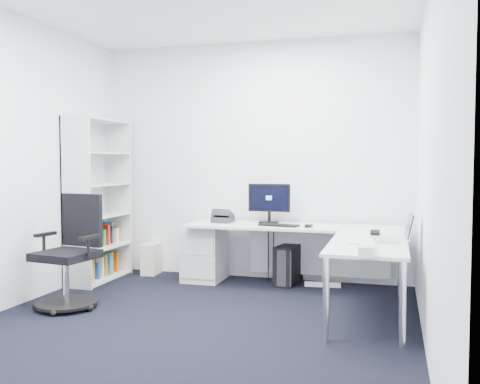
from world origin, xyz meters
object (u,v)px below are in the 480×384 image
(l_desk, at_px, (288,262))
(laptop, at_px, (383,226))
(bookshelf, at_px, (98,200))
(task_chair, at_px, (66,252))
(monitor, at_px, (269,203))

(l_desk, distance_m, laptop, 1.18)
(bookshelf, xyz_separation_m, laptop, (3.11, -0.61, -0.12))
(l_desk, bearing_deg, task_chair, -150.01)
(monitor, bearing_deg, l_desk, -59.24)
(bookshelf, xyz_separation_m, task_chair, (0.33, -1.12, -0.39))
(l_desk, bearing_deg, bookshelf, 178.68)
(monitor, height_order, laptop, monitor)
(l_desk, distance_m, task_chair, 2.14)
(monitor, bearing_deg, laptop, -41.87)
(task_chair, xyz_separation_m, monitor, (1.54, 1.53, 0.37))
(bookshelf, relative_size, task_chair, 1.76)
(task_chair, bearing_deg, bookshelf, 114.32)
(task_chair, height_order, laptop, task_chair)
(monitor, distance_m, laptop, 1.61)
(l_desk, distance_m, bookshelf, 2.25)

